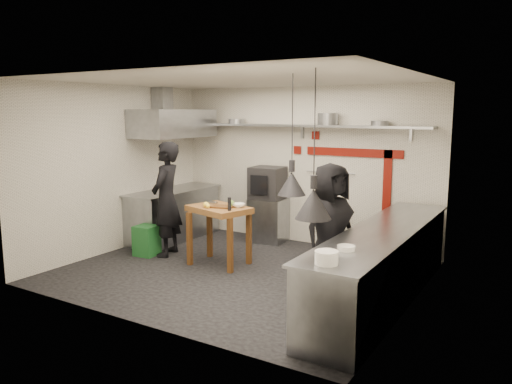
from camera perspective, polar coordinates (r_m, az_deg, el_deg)
The scene contains 47 objects.
floor at distance 7.51m, azimuth -1.95°, elevation -9.17°, with size 5.00×5.00×0.00m, color black.
ceiling at distance 7.14m, azimuth -2.08°, elevation 12.68°, with size 5.00×5.00×0.00m, color beige.
wall_back at distance 9.01m, azimuth 5.36°, elevation 3.00°, with size 5.00×0.04×2.80m, color silver.
wall_front at distance 5.58m, azimuth -13.96°, elevation -1.04°, with size 5.00×0.04×2.80m, color silver.
wall_left at distance 8.81m, azimuth -15.74°, elevation 2.56°, with size 0.04×4.20×2.80m, color silver.
wall_right at distance 6.19m, azimuth 17.69°, elevation -0.21°, with size 0.04×4.20×2.80m, color silver.
red_band_horiz at distance 8.59m, azimuth 11.05°, elevation 4.45°, with size 1.70×0.02×0.14m, color #6A0F08.
red_band_vert at distance 8.45m, azimuth 14.76°, elevation 0.97°, with size 0.14×0.02×1.10m, color #6A0F08.
red_tile_a at distance 8.84m, azimuth 6.82°, elevation 6.44°, with size 0.14×0.02×0.14m, color #6A0F08.
red_tile_b at distance 9.01m, azimuth 4.76°, elevation 4.80°, with size 0.14×0.02×0.14m, color #6A0F08.
back_shelf at distance 8.80m, azimuth 4.91°, elevation 7.57°, with size 4.60×0.34×0.04m, color slate.
shelf_bracket_left at distance 9.92m, azimuth -4.65°, elevation 7.17°, with size 0.04×0.06×0.24m, color slate.
shelf_bracket_mid at distance 8.93m, azimuth 5.34°, elevation 6.94°, with size 0.04×0.06×0.24m, color slate.
shelf_bracket_right at distance 8.28m, azimuth 17.31°, elevation 6.39°, with size 0.04×0.06×0.24m, color slate.
pan_far_left at distance 9.45m, azimuth -2.25°, elevation 8.10°, with size 0.30×0.30×0.09m, color slate.
pan_mid_left at distance 9.47m, azimuth -2.47°, elevation 8.04°, with size 0.22×0.22×0.07m, color slate.
stock_pot at distance 8.57m, azimuth 8.20°, elevation 8.27°, with size 0.35×0.35×0.20m, color slate.
pan_right at distance 8.25m, azimuth 13.96°, elevation 7.64°, with size 0.28×0.28×0.08m, color slate.
oven_stand at distance 9.15m, azimuth 1.44°, elevation -3.21°, with size 0.62×0.56×0.80m, color slate.
combi_oven at distance 8.99m, azimuth 1.32°, elevation 1.04°, with size 0.56×0.53×0.58m, color black.
oven_door at distance 8.80m, azimuth 0.37°, elevation 0.86°, with size 0.45×0.03×0.46m, color #6A0F08.
oven_glass at distance 8.73m, azimuth 0.32°, elevation 0.80°, with size 0.33×0.01×0.34m, color black.
hand_sink at distance 8.71m, azimuth 8.03°, elevation -1.38°, with size 0.46×0.34×0.22m, color white.
sink_tap at distance 8.68m, azimuth 8.06°, elevation -0.22°, with size 0.03×0.03×0.14m, color slate.
sink_drain at distance 8.76m, azimuth 7.86°, elevation -4.26°, with size 0.06×0.06×0.66m, color slate.
utensil_rail at distance 8.75m, azimuth 8.48°, elevation 2.24°, with size 0.02×0.02×0.90m, color slate.
counter_right at distance 6.50m, azimuth 14.26°, elevation -8.24°, with size 0.70×3.80×0.90m, color slate.
counter_right_top at distance 6.38m, azimuth 14.42°, elevation -4.25°, with size 0.76×3.90×0.03m, color slate.
plate_stack at distance 4.81m, azimuth 8.07°, elevation -7.44°, with size 0.22×0.22×0.13m, color white.
small_bowl_right at distance 5.32m, azimuth 10.25°, elevation -6.31°, with size 0.19×0.19×0.05m, color white.
counter_left at distance 9.46m, azimuth -9.39°, elevation -2.61°, with size 0.70×1.90×0.90m, color slate.
counter_left_top at distance 9.38m, azimuth -9.46°, elevation 0.17°, with size 0.76×2.00×0.03m, color slate.
extractor_hood at distance 9.24m, azimuth -9.43°, elevation 7.74°, with size 0.78×1.60×0.50m, color slate.
hood_duct at distance 9.40m, azimuth -10.67°, elevation 10.17°, with size 0.28×0.28×0.50m, color slate.
green_bin at distance 8.51m, azimuth -12.39°, elevation -5.42°, with size 0.35×0.35×0.50m, color #1D6028.
prep_table at distance 7.79m, azimuth -4.22°, elevation -4.99°, with size 0.92×0.64×0.92m, color brown, non-canonical shape.
cutting_board at distance 7.60m, azimuth -3.84°, elevation -1.68°, with size 0.33×0.23×0.03m, color #553114.
pepper_mill at distance 7.34m, azimuth -3.06°, elevation -1.38°, with size 0.05×0.05×0.20m, color black.
lemon_a at distance 7.64m, azimuth -5.74°, elevation -1.45°, with size 0.09×0.09×0.09m, color yellow.
lemon_b at distance 7.55m, azimuth -5.55°, elevation -1.59°, with size 0.07×0.07×0.07m, color yellow.
veg_ball at distance 7.64m, azimuth -2.85°, elevation -1.33°, with size 0.10×0.10×0.10m, color olive.
steel_tray at distance 7.93m, azimuth -5.19°, elevation -1.23°, with size 0.19×0.13×0.03m, color slate.
bowl at distance 7.61m, azimuth -2.01°, elevation -1.53°, with size 0.19×0.19×0.06m, color white.
heat_lamp_near at distance 5.91m, azimuth 4.16°, elevation 6.48°, with size 0.34×0.34×1.43m, color black, non-canonical shape.
heat_lamp_far at distance 5.19m, azimuth 6.69°, elevation 5.36°, with size 0.39×0.39×1.55m, color black, non-canonical shape.
chef_left at distance 8.30m, azimuth -10.20°, elevation -0.82°, with size 0.69×0.45×1.88m, color black.
chef_right at distance 6.63m, azimuth 8.47°, elevation -4.07°, with size 0.84×0.54×1.71m, color black.
Camera 1 is at (3.92, -5.95, 2.36)m, focal length 35.00 mm.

